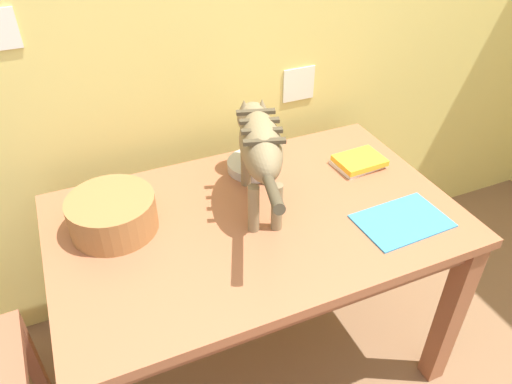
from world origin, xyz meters
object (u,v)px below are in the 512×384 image
(dining_table, at_px, (256,237))
(saucer_bowl, at_px, (253,165))
(cat, at_px, (260,144))
(coffee_mug, at_px, (254,150))
(magazine, at_px, (402,221))
(book_stack, at_px, (359,162))
(wicker_basket, at_px, (112,213))

(dining_table, relative_size, saucer_bowl, 6.77)
(cat, bearing_deg, coffee_mug, 88.84)
(magazine, bearing_deg, book_stack, 78.91)
(dining_table, bearing_deg, coffee_mug, 67.83)
(magazine, bearing_deg, coffee_mug, 121.45)
(saucer_bowl, distance_m, wicker_basket, 0.56)
(coffee_mug, xyz_separation_m, wicker_basket, (-0.54, -0.14, -0.02))
(book_stack, bearing_deg, wicker_basket, -179.96)
(dining_table, height_order, magazine, magazine)
(wicker_basket, bearing_deg, book_stack, 0.04)
(magazine, height_order, book_stack, book_stack)
(dining_table, bearing_deg, wicker_basket, 164.11)
(saucer_bowl, height_order, book_stack, same)
(dining_table, distance_m, saucer_bowl, 0.30)
(saucer_bowl, bearing_deg, book_stack, -20.36)
(cat, xyz_separation_m, saucer_bowl, (0.06, 0.18, -0.20))
(saucer_bowl, height_order, coffee_mug, coffee_mug)
(saucer_bowl, distance_m, book_stack, 0.40)
(dining_table, distance_m, cat, 0.33)
(coffee_mug, bearing_deg, cat, -108.16)
(dining_table, height_order, cat, cat)
(cat, relative_size, book_stack, 3.43)
(cat, distance_m, coffee_mug, 0.24)
(cat, distance_m, wicker_basket, 0.51)
(cat, height_order, wicker_basket, cat)
(book_stack, height_order, wicker_basket, wicker_basket)
(coffee_mug, distance_m, book_stack, 0.40)
(cat, bearing_deg, dining_table, -103.50)
(dining_table, relative_size, magazine, 4.55)
(dining_table, bearing_deg, book_stack, 14.62)
(cat, xyz_separation_m, coffee_mug, (0.06, 0.18, -0.14))
(saucer_bowl, distance_m, magazine, 0.57)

